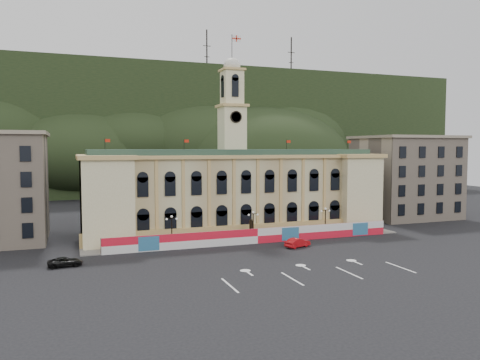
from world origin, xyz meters
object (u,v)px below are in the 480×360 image
object	(u,v)px
lamp_center	(253,223)
red_sedan	(298,243)
black_suv	(65,262)
statue	(251,233)

from	to	relation	value
lamp_center	red_sedan	size ratio (longest dim) A/B	1.08
black_suv	statue	bearing A→B (deg)	-78.90
black_suv	lamp_center	bearing A→B (deg)	-80.69
statue	red_sedan	distance (m)	9.37
statue	red_sedan	xyz separation A→B (m)	(4.91, -7.97, -0.44)
statue	lamp_center	bearing A→B (deg)	-90.00
statue	black_suv	bearing A→B (deg)	-164.51
lamp_center	black_suv	xyz separation A→B (m)	(-29.98, -7.31, -2.45)
black_suv	red_sedan	bearing A→B (deg)	-93.83
statue	lamp_center	xyz separation A→B (m)	(0.00, -1.00, 1.89)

